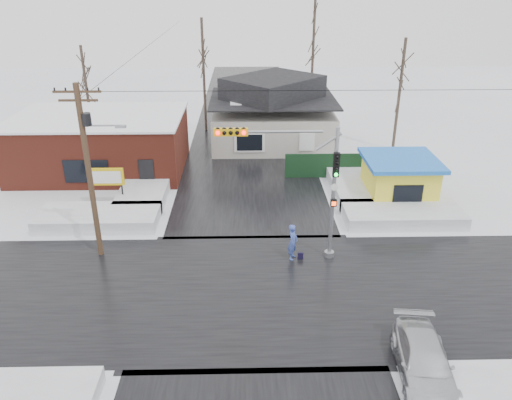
{
  "coord_description": "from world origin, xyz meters",
  "views": [
    {
      "loc": [
        -0.33,
        -19.4,
        13.61
      ],
      "look_at": [
        0.19,
        3.65,
        3.0
      ],
      "focal_mm": 35.0,
      "sensor_mm": 36.0,
      "label": 1
    }
  ],
  "objects_px": {
    "traffic_signal": "(303,177)",
    "pedestrian": "(293,242)",
    "utility_pole": "(89,163)",
    "car": "(424,362)",
    "kiosk": "(399,179)",
    "marquee_sign": "(106,178)"
  },
  "relations": [
    {
      "from": "utility_pole",
      "to": "kiosk",
      "type": "height_order",
      "value": "utility_pole"
    },
    {
      "from": "utility_pole",
      "to": "pedestrian",
      "type": "xyz_separation_m",
      "value": [
        9.99,
        -0.66,
        -4.14
      ]
    },
    {
      "from": "kiosk",
      "to": "car",
      "type": "bearing_deg",
      "value": -102.35
    },
    {
      "from": "marquee_sign",
      "to": "pedestrian",
      "type": "xyz_separation_m",
      "value": [
        11.06,
        -6.65,
        -0.95
      ]
    },
    {
      "from": "marquee_sign",
      "to": "car",
      "type": "relative_size",
      "value": 0.55
    },
    {
      "from": "traffic_signal",
      "to": "marquee_sign",
      "type": "xyz_separation_m",
      "value": [
        -11.43,
        6.53,
        -2.62
      ]
    },
    {
      "from": "kiosk",
      "to": "car",
      "type": "height_order",
      "value": "kiosk"
    },
    {
      "from": "car",
      "to": "marquee_sign",
      "type": "bearing_deg",
      "value": 141.2
    },
    {
      "from": "traffic_signal",
      "to": "pedestrian",
      "type": "distance_m",
      "value": 3.59
    },
    {
      "from": "utility_pole",
      "to": "car",
      "type": "bearing_deg",
      "value": -32.79
    },
    {
      "from": "utility_pole",
      "to": "marquee_sign",
      "type": "distance_m",
      "value": 6.87
    },
    {
      "from": "utility_pole",
      "to": "traffic_signal",
      "type": "bearing_deg",
      "value": -2.95
    },
    {
      "from": "marquee_sign",
      "to": "kiosk",
      "type": "relative_size",
      "value": 0.55
    },
    {
      "from": "traffic_signal",
      "to": "kiosk",
      "type": "xyz_separation_m",
      "value": [
        7.07,
        7.03,
        -3.08
      ]
    },
    {
      "from": "marquee_sign",
      "to": "car",
      "type": "bearing_deg",
      "value": -44.87
    },
    {
      "from": "car",
      "to": "traffic_signal",
      "type": "bearing_deg",
      "value": 119.39
    },
    {
      "from": "kiosk",
      "to": "car",
      "type": "distance_m",
      "value": 15.92
    },
    {
      "from": "traffic_signal",
      "to": "marquee_sign",
      "type": "height_order",
      "value": "traffic_signal"
    },
    {
      "from": "traffic_signal",
      "to": "utility_pole",
      "type": "bearing_deg",
      "value": 177.05
    },
    {
      "from": "traffic_signal",
      "to": "car",
      "type": "relative_size",
      "value": 1.52
    },
    {
      "from": "kiosk",
      "to": "car",
      "type": "xyz_separation_m",
      "value": [
        -3.4,
        -15.53,
        -0.8
      ]
    },
    {
      "from": "pedestrian",
      "to": "utility_pole",
      "type": "bearing_deg",
      "value": 108.19
    }
  ]
}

